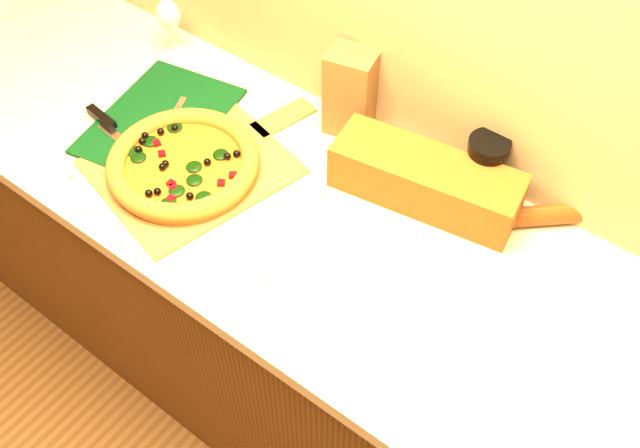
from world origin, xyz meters
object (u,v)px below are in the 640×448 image
at_px(pizza, 184,164).
at_px(cutting_board, 158,120).
at_px(wine_glass, 168,16).
at_px(dark_jar, 484,165).
at_px(rolling_pin, 548,215).
at_px(pizza_peel, 197,164).

height_order(pizza, cutting_board, pizza).
distance_m(wine_glass, dark_jar, 0.92).
bearing_deg(pizza, rolling_pin, 26.79).
distance_m(cutting_board, wine_glass, 0.31).
xyz_separation_m(pizza_peel, pizza, (-0.00, -0.04, 0.03)).
bearing_deg(cutting_board, dark_jar, 10.01).
relative_size(pizza_peel, rolling_pin, 2.31).
distance_m(cutting_board, dark_jar, 0.80).
distance_m(rolling_pin, dark_jar, 0.17).
bearing_deg(dark_jar, wine_glass, -176.67).
bearing_deg(pizza, pizza_peel, 83.68).
xyz_separation_m(wine_glass, dark_jar, (0.92, 0.05, -0.04)).
relative_size(cutting_board, dark_jar, 2.93).
bearing_deg(pizza, cutting_board, 154.02).
height_order(cutting_board, rolling_pin, rolling_pin).
relative_size(pizza_peel, wine_glass, 3.78).
height_order(pizza_peel, pizza, pizza).
bearing_deg(pizza, dark_jar, 33.02).
bearing_deg(pizza_peel, wine_glass, 155.24).
distance_m(pizza_peel, pizza, 0.05).
relative_size(wine_glass, dark_jar, 1.07).
bearing_deg(rolling_pin, wine_glass, -177.09).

